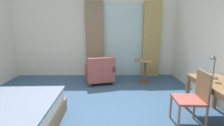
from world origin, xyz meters
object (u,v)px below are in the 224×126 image
object	(u,v)px
desk_chair	(194,96)
round_cafe_table	(145,66)
armchair_by_window	(100,73)
desk_lamp	(213,62)

from	to	relation	value
desk_chair	round_cafe_table	distance (m)	2.30
armchair_by_window	desk_chair	bearing A→B (deg)	-53.36
desk_lamp	armchair_by_window	size ratio (longest dim) A/B	0.52
desk_lamp	desk_chair	bearing A→B (deg)	-147.19
desk_lamp	armchair_by_window	world-z (taller)	desk_lamp
desk_lamp	round_cafe_table	bearing A→B (deg)	110.28
desk_lamp	armchair_by_window	distance (m)	2.96
armchair_by_window	desk_lamp	bearing A→B (deg)	-43.28
desk_lamp	round_cafe_table	xyz separation A→B (m)	(-0.74, 2.01, -0.51)
desk_chair	round_cafe_table	size ratio (longest dim) A/B	1.32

